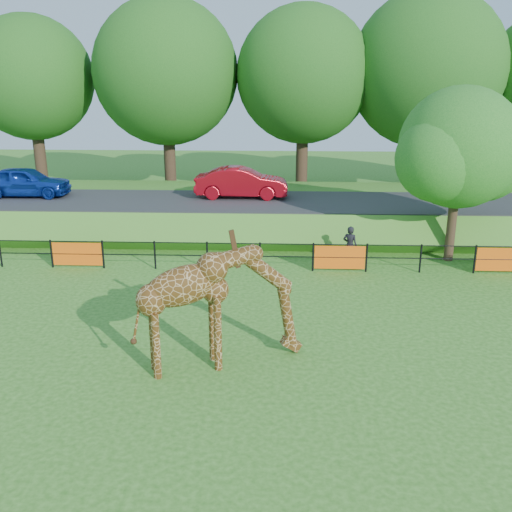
% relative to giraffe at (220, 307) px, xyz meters
% --- Properties ---
extents(ground, '(90.00, 90.00, 0.00)m').
position_rel_giraffe_xyz_m(ground, '(0.72, -0.57, -1.56)').
color(ground, '#2D6619').
rests_on(ground, ground).
extents(giraffe, '(4.37, 2.24, 3.11)m').
position_rel_giraffe_xyz_m(giraffe, '(0.00, 0.00, 0.00)').
color(giraffe, '#4E2F10').
rests_on(giraffe, ground).
extents(perimeter_fence, '(28.07, 0.10, 1.10)m').
position_rel_giraffe_xyz_m(perimeter_fence, '(0.72, 7.43, -1.01)').
color(perimeter_fence, black).
rests_on(perimeter_fence, ground).
extents(embankment, '(40.00, 9.00, 1.30)m').
position_rel_giraffe_xyz_m(embankment, '(0.72, 14.93, -0.91)').
color(embankment, '#2D6619').
rests_on(embankment, ground).
extents(road, '(40.00, 5.00, 0.12)m').
position_rel_giraffe_xyz_m(road, '(0.72, 13.43, -0.20)').
color(road, '#2A2B2D').
rests_on(road, embankment).
extents(car_blue, '(4.31, 1.81, 1.46)m').
position_rel_giraffe_xyz_m(car_blue, '(-11.00, 14.01, 0.59)').
color(car_blue, '#163DB5').
rests_on(car_blue, road).
extents(car_red, '(4.47, 1.62, 1.46)m').
position_rel_giraffe_xyz_m(car_red, '(-0.42, 14.19, 0.60)').
color(car_red, '#B10C19').
rests_on(car_red, road).
extents(visitor, '(0.67, 0.57, 1.55)m').
position_rel_giraffe_xyz_m(visitor, '(4.19, 8.27, -0.78)').
color(visitor, black).
rests_on(visitor, ground).
extents(tree_east, '(5.40, 4.71, 6.76)m').
position_rel_giraffe_xyz_m(tree_east, '(8.32, 9.06, 2.73)').
color(tree_east, '#342217').
rests_on(tree_east, ground).
extents(bg_tree_line, '(37.30, 8.80, 11.82)m').
position_rel_giraffe_xyz_m(bg_tree_line, '(2.61, 21.43, 5.64)').
color(bg_tree_line, '#342217').
rests_on(bg_tree_line, ground).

